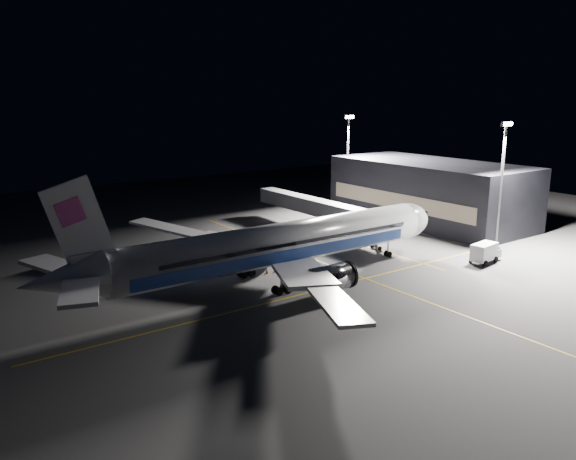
# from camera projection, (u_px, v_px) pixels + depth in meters

# --- Properties ---
(ground) EXTENTS (200.00, 200.00, 0.00)m
(ground) POSITION_uv_depth(u_px,v_px,m) (281.00, 281.00, 76.94)
(ground) COLOR #4C4C4F
(ground) RESTS_ON ground
(guide_line_main) EXTENTS (0.25, 80.00, 0.01)m
(guide_line_main) POSITION_uv_depth(u_px,v_px,m) (337.00, 268.00, 82.60)
(guide_line_main) COLOR gold
(guide_line_main) RESTS_ON ground
(guide_line_cross) EXTENTS (70.00, 0.25, 0.01)m
(guide_line_cross) POSITION_uv_depth(u_px,v_px,m) (308.00, 293.00, 72.20)
(guide_line_cross) COLOR gold
(guide_line_cross) RESTS_ON ground
(guide_line_side) EXTENTS (0.25, 40.00, 0.01)m
(guide_line_side) POSITION_uv_depth(u_px,v_px,m) (352.00, 242.00, 97.30)
(guide_line_side) COLOR gold
(guide_line_side) RESTS_ON ground
(airliner) EXTENTS (61.48, 54.22, 16.64)m
(airliner) POSITION_uv_depth(u_px,v_px,m) (275.00, 246.00, 75.13)
(airliner) COLOR silver
(airliner) RESTS_ON ground
(terminal) EXTENTS (18.12, 40.00, 12.00)m
(terminal) POSITION_uv_depth(u_px,v_px,m) (429.00, 191.00, 112.63)
(terminal) COLOR black
(terminal) RESTS_ON ground
(jet_bridge) EXTENTS (3.60, 34.40, 6.30)m
(jet_bridge) POSITION_uv_depth(u_px,v_px,m) (323.00, 209.00, 102.60)
(jet_bridge) COLOR #B2B2B7
(jet_bridge) RESTS_ON ground
(floodlight_mast_north) EXTENTS (2.40, 0.68, 20.70)m
(floodlight_mast_north) POSITION_uv_depth(u_px,v_px,m) (348.00, 154.00, 121.99)
(floodlight_mast_north) COLOR #59595E
(floodlight_mast_north) RESTS_ON ground
(floodlight_mast_south) EXTENTS (2.40, 0.67, 20.70)m
(floodlight_mast_south) POSITION_uv_depth(u_px,v_px,m) (502.00, 173.00, 91.92)
(floodlight_mast_south) COLOR #59595E
(floodlight_mast_south) RESTS_ON ground
(service_truck) EXTENTS (6.14, 3.19, 3.01)m
(service_truck) POSITION_uv_depth(u_px,v_px,m) (486.00, 252.00, 85.24)
(service_truck) COLOR silver
(service_truck) RESTS_ON ground
(baggage_tug) EXTENTS (2.20, 1.76, 1.60)m
(baggage_tug) POSITION_uv_depth(u_px,v_px,m) (190.00, 248.00, 90.65)
(baggage_tug) COLOR black
(baggage_tug) RESTS_ON ground
(safety_cone_a) EXTENTS (0.41, 0.41, 0.62)m
(safety_cone_a) POSITION_uv_depth(u_px,v_px,m) (275.00, 269.00, 81.02)
(safety_cone_a) COLOR orange
(safety_cone_a) RESTS_ON ground
(safety_cone_b) EXTENTS (0.44, 0.44, 0.66)m
(safety_cone_b) POSITION_uv_depth(u_px,v_px,m) (267.00, 271.00, 80.18)
(safety_cone_b) COLOR orange
(safety_cone_b) RESTS_ON ground
(safety_cone_c) EXTENTS (0.35, 0.35, 0.52)m
(safety_cone_c) POSITION_uv_depth(u_px,v_px,m) (289.00, 267.00, 82.41)
(safety_cone_c) COLOR orange
(safety_cone_c) RESTS_ON ground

